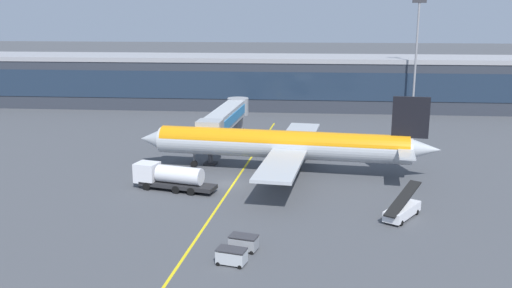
{
  "coord_description": "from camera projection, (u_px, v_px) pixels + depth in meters",
  "views": [
    {
      "loc": [
        10.12,
        -69.92,
        22.2
      ],
      "look_at": [
        3.35,
        4.27,
        4.5
      ],
      "focal_mm": 39.15,
      "sensor_mm": 36.0,
      "label": 1
    }
  ],
  "objects": [
    {
      "name": "ground_plane",
      "position": [
        228.0,
        184.0,
        73.77
      ],
      "size": [
        700.0,
        700.0,
        0.0
      ],
      "primitive_type": "plane",
      "color": "#47494F"
    },
    {
      "name": "jet_bridge",
      "position": [
        226.0,
        117.0,
        92.99
      ],
      "size": [
        5.4,
        25.05,
        6.77
      ],
      "color": "#B2B7BC",
      "rests_on": "ground_plane"
    },
    {
      "name": "apron_light_mast_0",
      "position": [
        416.0,
        50.0,
        116.28
      ],
      "size": [
        2.8,
        0.5,
        24.76
      ],
      "color": "gray",
      "rests_on": "ground_plane"
    },
    {
      "name": "apron_lead_in_line",
      "position": [
        236.0,
        180.0,
        75.63
      ],
      "size": [
        5.99,
        79.82,
        0.01
      ],
      "primitive_type": "cube",
      "rotation": [
        0.0,
        0.0,
        -0.07
      ],
      "color": "yellow",
      "rests_on": "ground_plane"
    },
    {
      "name": "terminal_building",
      "position": [
        322.0,
        82.0,
        131.47
      ],
      "size": [
        222.9,
        17.1,
        12.07
      ],
      "color": "#2D333D",
      "rests_on": "ground_plane"
    },
    {
      "name": "belt_loader",
      "position": [
        402.0,
        210.0,
        61.26
      ],
      "size": [
        4.85,
        6.52,
        3.49
      ],
      "color": "white",
      "rests_on": "ground_plane"
    },
    {
      "name": "fuel_tanker",
      "position": [
        169.0,
        176.0,
        71.04
      ],
      "size": [
        11.08,
        5.09,
        3.25
      ],
      "color": "#232326",
      "rests_on": "ground_plane"
    },
    {
      "name": "baggage_cart_0",
      "position": [
        232.0,
        256.0,
        50.17
      ],
      "size": [
        2.93,
        2.14,
        1.48
      ],
      "color": "#B2B7BC",
      "rests_on": "ground_plane"
    },
    {
      "name": "baggage_cart_1",
      "position": [
        244.0,
        242.0,
        53.12
      ],
      "size": [
        2.93,
        2.14,
        1.48
      ],
      "color": "gray",
      "rests_on": "ground_plane"
    },
    {
      "name": "main_airliner",
      "position": [
        283.0,
        144.0,
        78.26
      ],
      "size": [
        42.67,
        34.03,
        11.33
      ],
      "color": "#B2B7BC",
      "rests_on": "ground_plane"
    }
  ]
}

